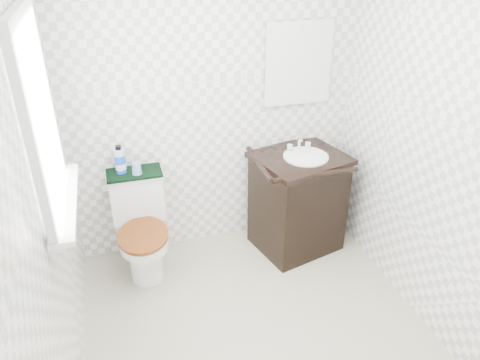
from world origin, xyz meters
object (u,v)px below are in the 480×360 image
mouthwash_bottle (120,160)px  cup (137,168)px  toilet (142,230)px  trash_bin (280,233)px  vanity (298,200)px

mouthwash_bottle → cup: (0.11, -0.05, -0.05)m
mouthwash_bottle → cup: size_ratio=2.38×
toilet → trash_bin: bearing=-5.3°
mouthwash_bottle → trash_bin: bearing=-11.4°
vanity → trash_bin: bearing=-167.0°
toilet → mouthwash_bottle: size_ratio=3.52×
vanity → cup: 1.28m
toilet → trash_bin: (1.09, -0.10, -0.17)m
toilet → cup: size_ratio=8.37×
toilet → mouthwash_bottle: 0.56m
vanity → cup: (-1.21, 0.15, 0.38)m
mouthwash_bottle → toilet: bearing=-57.3°
toilet → vanity: size_ratio=0.82×
trash_bin → mouthwash_bottle: bearing=168.6°
mouthwash_bottle → cup: mouthwash_bottle is taller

